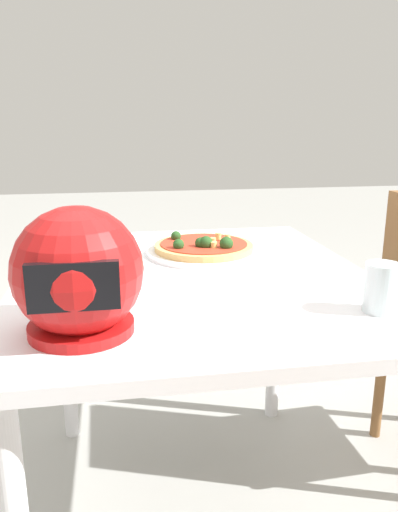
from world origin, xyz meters
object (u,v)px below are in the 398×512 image
object	(u,v)px
drinking_glass	(381,288)
pizza	(204,246)
motorcycle_helmet	(78,274)
dining_table	(194,307)

from	to	relation	value
drinking_glass	pizza	bearing A→B (deg)	-61.56
motorcycle_helmet	drinking_glass	xyz separation A→B (m)	(-0.59, -0.00, -0.06)
drinking_glass	motorcycle_helmet	bearing A→B (deg)	0.34
dining_table	pizza	bearing A→B (deg)	-108.01
dining_table	motorcycle_helmet	xyz separation A→B (m)	(0.26, 0.32, 0.20)
motorcycle_helmet	dining_table	bearing A→B (deg)	-128.70
drinking_glass	dining_table	bearing A→B (deg)	-43.98
pizza	drinking_glass	bearing A→B (deg)	118.44
motorcycle_helmet	pizza	bearing A→B (deg)	-122.18
pizza	motorcycle_helmet	world-z (taller)	motorcycle_helmet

